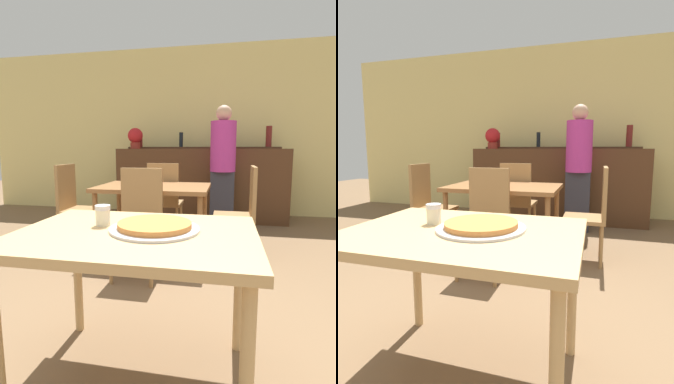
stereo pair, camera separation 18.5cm
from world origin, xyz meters
TOP-DOWN VIEW (x-y plane):
  - ground_plane at (0.00, 0.00)m, footprint 16.00×16.00m
  - wall_back at (0.00, 3.97)m, footprint 8.00×0.05m
  - dining_table_near at (0.00, 0.00)m, footprint 1.07×0.78m
  - dining_table_far at (-0.35, 1.77)m, footprint 1.14×0.78m
  - bar_counter at (0.00, 3.46)m, footprint 2.60×0.56m
  - bar_back_shelf at (0.08, 3.60)m, footprint 2.39×0.24m
  - chair_far_side_front at (-0.35, 1.22)m, footprint 0.40×0.40m
  - chair_far_side_back at (-0.35, 2.32)m, footprint 0.40×0.40m
  - chair_far_side_left at (-1.26, 1.77)m, footprint 0.40×0.40m
  - chair_far_side_right at (0.56, 1.77)m, footprint 0.40×0.40m
  - pizza_tray at (0.08, 0.03)m, footprint 0.41×0.41m
  - cheese_shaker at (-0.18, 0.07)m, footprint 0.07×0.07m
  - person_standing at (0.34, 2.88)m, footprint 0.34×0.34m
  - potted_plant at (-1.05, 3.41)m, footprint 0.24×0.24m

SIDE VIEW (x-z plane):
  - ground_plane at x=0.00m, z-range 0.00..0.00m
  - chair_far_side_front at x=-0.35m, z-range 0.06..1.00m
  - chair_far_side_back at x=-0.35m, z-range 0.06..1.00m
  - chair_far_side_left at x=-1.26m, z-range 0.06..1.00m
  - chair_far_side_right at x=0.56m, z-range 0.06..1.00m
  - bar_counter at x=0.00m, z-range 0.00..1.11m
  - dining_table_far at x=-0.35m, z-range 0.28..1.01m
  - dining_table_near at x=0.00m, z-range 0.29..1.03m
  - pizza_tray at x=0.08m, z-range 0.74..0.78m
  - cheese_shaker at x=-0.18m, z-range 0.74..0.84m
  - person_standing at x=0.34m, z-range 0.07..1.75m
  - bar_back_shelf at x=0.08m, z-range 0.99..1.34m
  - potted_plant at x=-1.05m, z-range 1.13..1.46m
  - wall_back at x=0.00m, z-range 0.00..2.80m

